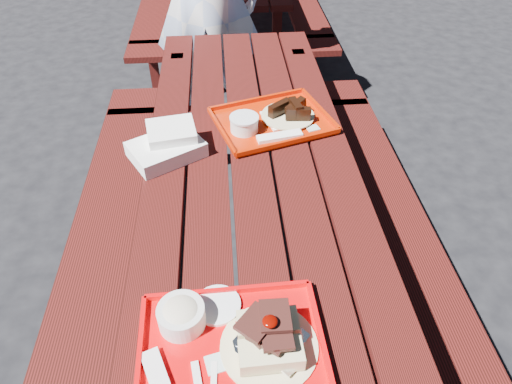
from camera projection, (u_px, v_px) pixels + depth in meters
ground at (253, 306)px, 2.04m from camera, size 60.00×60.00×0.00m
picnic_table_near at (253, 218)px, 1.66m from camera, size 1.41×2.40×0.75m
near_tray at (231, 338)px, 1.06m from camera, size 0.44×0.37×0.14m
far_tray at (271, 120)px, 1.76m from camera, size 0.51×0.44×0.07m
white_cloth at (168, 144)px, 1.61m from camera, size 0.30×0.27×0.10m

